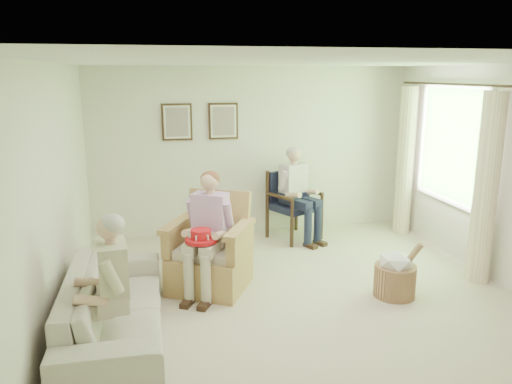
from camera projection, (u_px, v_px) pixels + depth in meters
floor at (301, 304)px, 5.51m from camera, size 5.50×5.50×0.00m
back_wall at (252, 151)px, 7.83m from camera, size 5.00×0.04×2.60m
front_wall at (458, 308)px, 2.59m from camera, size 5.00×0.04×2.60m
left_wall at (50, 202)px, 4.72m from camera, size 0.04×5.50×2.60m
ceiling at (306, 62)px, 4.91m from camera, size 5.00×5.50×0.02m
window at (452, 142)px, 6.78m from camera, size 0.13×2.50×1.63m
curtain_left at (486, 189)px, 5.92m from camera, size 0.34×0.34×2.30m
curtain_right at (405, 161)px, 7.78m from camera, size 0.34×0.34×2.30m
framed_print_left at (177, 122)px, 7.45m from camera, size 0.45×0.05×0.55m
framed_print_right at (223, 121)px, 7.59m from camera, size 0.45×0.05×0.55m
wicker_armchair at (209, 258)px, 5.90m from camera, size 0.87×0.87×1.12m
wood_armchair at (293, 202)px, 7.70m from camera, size 0.67×0.62×1.02m
sofa at (114, 307)px, 4.74m from camera, size 2.24×0.88×0.66m
person_wicker at (210, 224)px, 5.65m from camera, size 0.40×0.62×1.39m
person_dark at (296, 187)px, 7.47m from camera, size 0.40×0.63×1.39m
person_sofa at (108, 281)px, 4.30m from camera, size 0.42×0.62×1.30m
red_hat at (201, 237)px, 5.49m from camera, size 0.35×0.35×0.14m
hatbox at (396, 274)px, 5.67m from camera, size 0.61×0.61×0.69m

